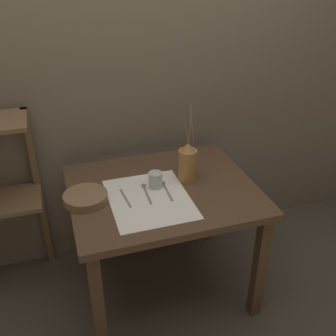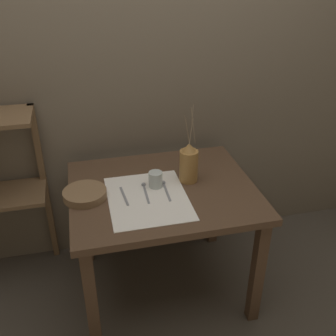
# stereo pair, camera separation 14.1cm
# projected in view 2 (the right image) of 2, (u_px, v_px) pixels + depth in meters

# --- Properties ---
(ground_plane) EXTENTS (12.00, 12.00, 0.00)m
(ground_plane) POSITION_uv_depth(u_px,v_px,m) (163.00, 285.00, 2.50)
(ground_plane) COLOR #473F35
(stone_wall_back) EXTENTS (7.00, 0.06, 2.40)m
(stone_wall_back) POSITION_uv_depth(u_px,v_px,m) (143.00, 76.00, 2.36)
(stone_wall_back) COLOR #6B5E4C
(stone_wall_back) RESTS_ON ground_plane
(wooden_table) EXTENTS (1.01, 0.83, 0.73)m
(wooden_table) POSITION_uv_depth(u_px,v_px,m) (163.00, 203.00, 2.20)
(wooden_table) COLOR #4C3523
(wooden_table) RESTS_ON ground_plane
(linen_cloth) EXTENTS (0.41, 0.50, 0.00)m
(linen_cloth) POSITION_uv_depth(u_px,v_px,m) (148.00, 198.00, 2.06)
(linen_cloth) COLOR white
(linen_cloth) RESTS_ON wooden_table
(pitcher_with_flowers) EXTENTS (0.10, 0.10, 0.44)m
(pitcher_with_flowers) POSITION_uv_depth(u_px,v_px,m) (189.00, 163.00, 2.16)
(pitcher_with_flowers) COLOR olive
(pitcher_with_flowers) RESTS_ON wooden_table
(wooden_bowl) EXTENTS (0.23, 0.23, 0.04)m
(wooden_bowl) POSITION_uv_depth(u_px,v_px,m) (85.00, 195.00, 2.05)
(wooden_bowl) COLOR brown
(wooden_bowl) RESTS_ON wooden_table
(glass_tumbler_near) EXTENTS (0.08, 0.08, 0.09)m
(glass_tumbler_near) POSITION_uv_depth(u_px,v_px,m) (156.00, 179.00, 2.13)
(glass_tumbler_near) COLOR #B7C1BC
(glass_tumbler_near) RESTS_ON wooden_table
(fork_inner) EXTENTS (0.03, 0.18, 0.00)m
(fork_inner) POSITION_uv_depth(u_px,v_px,m) (124.00, 196.00, 2.07)
(fork_inner) COLOR gray
(fork_inner) RESTS_ON wooden_table
(spoon_inner) EXTENTS (0.02, 0.19, 0.02)m
(spoon_inner) POSITION_uv_depth(u_px,v_px,m) (145.00, 188.00, 2.13)
(spoon_inner) COLOR gray
(spoon_inner) RESTS_ON wooden_table
(spoon_outer) EXTENTS (0.02, 0.19, 0.02)m
(spoon_outer) POSITION_uv_depth(u_px,v_px,m) (165.00, 186.00, 2.15)
(spoon_outer) COLOR gray
(spoon_outer) RESTS_ON wooden_table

